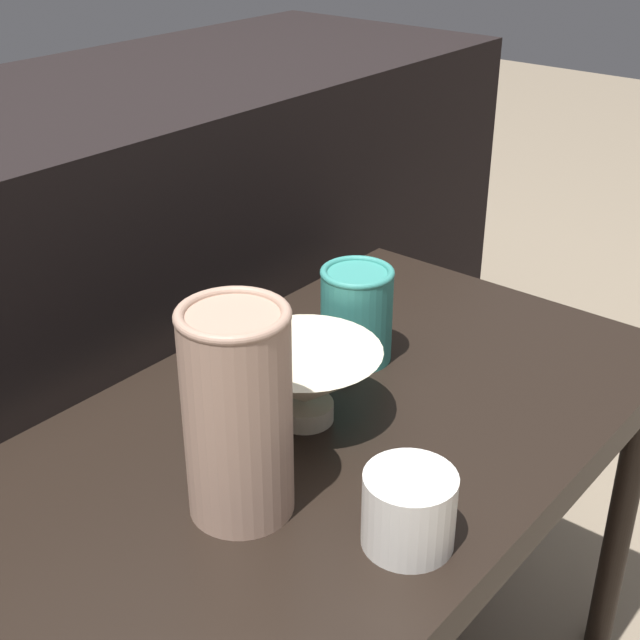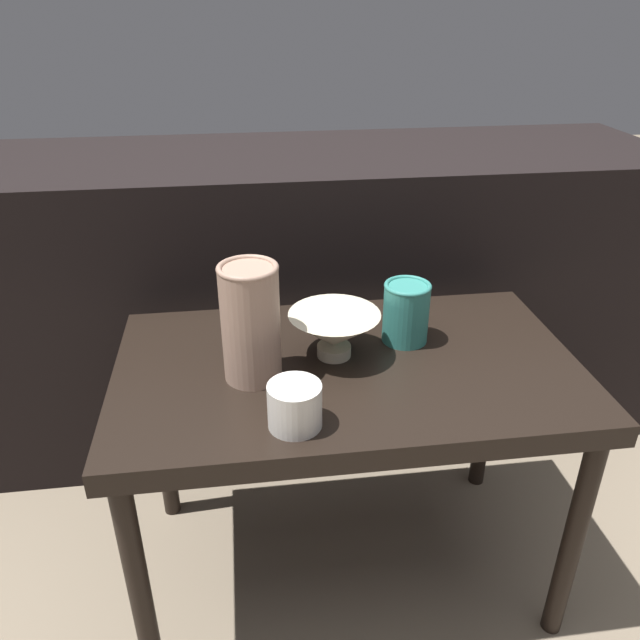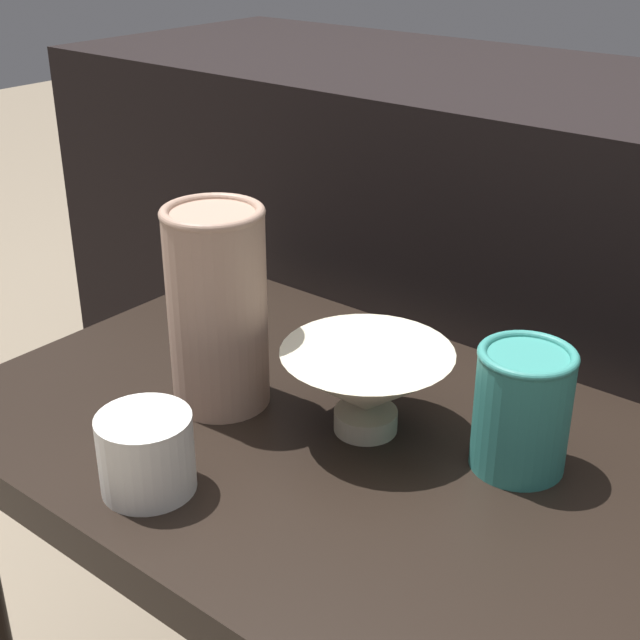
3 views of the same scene
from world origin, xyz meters
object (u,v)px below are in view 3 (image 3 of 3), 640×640
object	(u,v)px
vase_textured_left	(217,306)
cup	(146,453)
bowl	(367,383)
vase_colorful_right	(522,407)

from	to	relation	value
vase_textured_left	cup	world-z (taller)	vase_textured_left
bowl	vase_colorful_right	bearing A→B (deg)	15.49
vase_textured_left	bowl	bearing A→B (deg)	17.80
bowl	vase_colorful_right	distance (m)	0.14
vase_colorful_right	cup	distance (m)	0.32
vase_textured_left	vase_colorful_right	world-z (taller)	vase_textured_left
bowl	vase_textured_left	xyz separation A→B (m)	(-0.14, -0.05, 0.05)
bowl	vase_colorful_right	world-z (taller)	vase_colorful_right
bowl	vase_textured_left	bearing A→B (deg)	-162.20
bowl	vase_textured_left	world-z (taller)	vase_textured_left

